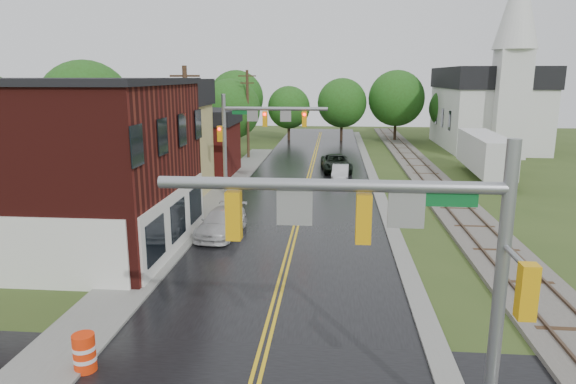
# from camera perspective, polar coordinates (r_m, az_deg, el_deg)

# --- Properties ---
(main_road) EXTENTS (10.00, 90.00, 0.02)m
(main_road) POSITION_cam_1_polar(r_m,az_deg,el_deg) (39.33, 2.02, 0.43)
(main_road) COLOR black
(main_road) RESTS_ON ground
(curb_right) EXTENTS (0.80, 70.00, 0.12)m
(curb_right) POSITION_cam_1_polar(r_m,az_deg,el_deg) (44.29, 9.38, 1.67)
(curb_right) COLOR gray
(curb_right) RESTS_ON ground
(sidewalk_left) EXTENTS (2.40, 50.00, 0.12)m
(sidewalk_left) POSITION_cam_1_polar(r_m,az_deg,el_deg) (35.39, -8.52, -1.10)
(sidewalk_left) COLOR gray
(sidewalk_left) RESTS_ON ground
(brick_building) EXTENTS (14.30, 10.30, 8.30)m
(brick_building) POSITION_cam_1_polar(r_m,az_deg,el_deg) (27.86, -26.46, 2.66)
(brick_building) COLOR #45120E
(brick_building) RESTS_ON ground
(yellow_house) EXTENTS (8.00, 7.00, 6.40)m
(yellow_house) POSITION_cam_1_polar(r_m,az_deg,el_deg) (37.14, -15.55, 4.26)
(yellow_house) COLOR tan
(yellow_house) RESTS_ON ground
(darkred_building) EXTENTS (7.00, 6.00, 4.40)m
(darkred_building) POSITION_cam_1_polar(r_m,az_deg,el_deg) (45.44, -10.33, 4.73)
(darkred_building) COLOR #3F0F0C
(darkred_building) RESTS_ON ground
(church) EXTENTS (10.40, 18.40, 20.00)m
(church) POSITION_cam_1_polar(r_m,az_deg,el_deg) (64.69, 21.57, 9.62)
(church) COLOR silver
(church) RESTS_ON ground
(railroad) EXTENTS (3.20, 80.00, 0.30)m
(railroad) POSITION_cam_1_polar(r_m,az_deg,el_deg) (44.85, 15.25, 1.66)
(railroad) COLOR #59544C
(railroad) RESTS_ON ground
(traffic_signal_near) EXTENTS (7.34, 0.30, 7.20)m
(traffic_signal_near) POSITION_cam_1_polar(r_m,az_deg,el_deg) (11.01, 12.24, -5.68)
(traffic_signal_near) COLOR gray
(traffic_signal_near) RESTS_ON ground
(traffic_signal_far) EXTENTS (7.34, 0.43, 7.20)m
(traffic_signal_far) POSITION_cam_1_polar(r_m,az_deg,el_deg) (35.96, -3.76, 7.28)
(traffic_signal_far) COLOR gray
(traffic_signal_far) RESTS_ON ground
(utility_pole_b) EXTENTS (1.80, 0.28, 9.00)m
(utility_pole_b) POSITION_cam_1_polar(r_m,az_deg,el_deg) (31.85, -11.12, 5.90)
(utility_pole_b) COLOR #382616
(utility_pole_b) RESTS_ON ground
(utility_pole_c) EXTENTS (1.80, 0.28, 9.00)m
(utility_pole_c) POSITION_cam_1_polar(r_m,az_deg,el_deg) (53.24, -4.50, 8.77)
(utility_pole_c) COLOR #382616
(utility_pole_c) RESTS_ON ground
(tree_left_b) EXTENTS (7.60, 7.60, 9.69)m
(tree_left_b) POSITION_cam_1_polar(r_m,az_deg,el_deg) (45.00, -21.37, 8.49)
(tree_left_b) COLOR black
(tree_left_b) RESTS_ON ground
(tree_left_c) EXTENTS (6.00, 6.00, 7.65)m
(tree_left_c) POSITION_cam_1_polar(r_m,az_deg,el_deg) (50.97, -13.19, 8.07)
(tree_left_c) COLOR black
(tree_left_c) RESTS_ON ground
(tree_left_e) EXTENTS (6.40, 6.40, 8.16)m
(tree_left_e) POSITION_cam_1_polar(r_m,az_deg,el_deg) (55.47, -6.28, 8.99)
(tree_left_e) COLOR black
(tree_left_e) RESTS_ON ground
(suv_dark) EXTENTS (2.99, 5.61, 1.50)m
(suv_dark) POSITION_cam_1_polar(r_m,az_deg,el_deg) (46.26, 5.37, 3.20)
(suv_dark) COLOR black
(suv_dark) RESTS_ON ground
(sedan_silver) EXTENTS (1.50, 3.84, 1.25)m
(sedan_silver) POSITION_cam_1_polar(r_m,az_deg,el_deg) (42.40, 5.84, 2.14)
(sedan_silver) COLOR #B6B7BB
(sedan_silver) RESTS_ON ground
(pickup_white) EXTENTS (2.36, 4.87, 1.36)m
(pickup_white) POSITION_cam_1_polar(r_m,az_deg,el_deg) (27.86, -7.40, -3.41)
(pickup_white) COLOR silver
(pickup_white) RESTS_ON ground
(semi_trailer) EXTENTS (3.04, 11.49, 3.65)m
(semi_trailer) POSITION_cam_1_polar(r_m,az_deg,el_deg) (45.73, 21.04, 4.11)
(semi_trailer) COLOR black
(semi_trailer) RESTS_ON ground
(construction_barrel) EXTENTS (0.85, 0.85, 1.15)m
(construction_barrel) POSITION_cam_1_polar(r_m,az_deg,el_deg) (16.62, -21.68, -16.28)
(construction_barrel) COLOR red
(construction_barrel) RESTS_ON ground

